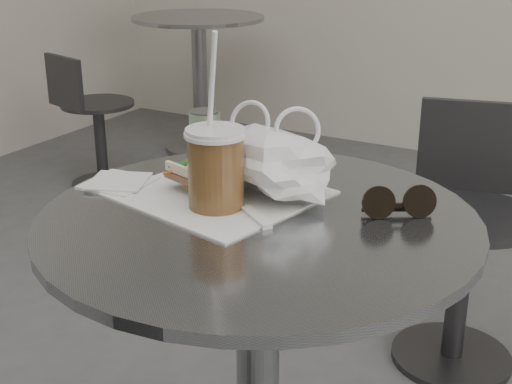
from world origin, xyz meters
The scene contains 11 objects.
cafe_table centered at (0.00, 0.20, 0.47)m, with size 0.76×0.76×0.74m.
bg_table centered at (-1.60, 2.40, 0.47)m, with size 0.70×0.70×0.74m.
chair_far centered at (0.16, 1.10, 0.33)m, with size 0.39×0.42×0.74m.
bg_chair centered at (-1.72, 1.66, 0.29)m, with size 0.35×0.37×0.65m.
sandwich_paper centered at (-0.11, 0.25, 0.74)m, with size 0.32×0.31×0.00m, color white.
banh_mi centered at (-0.13, 0.23, 0.78)m, with size 0.22×0.13×0.07m.
iced_coffee centered at (-0.08, 0.19, 0.81)m, with size 0.11×0.11×0.31m.
sunglasses centered at (0.21, 0.31, 0.76)m, with size 0.12×0.09×0.06m.
plastic_bag centered at (-0.04, 0.30, 0.80)m, with size 0.24×0.19×0.12m, color silver, non-canonical shape.
napkin_stack centered at (-0.31, 0.20, 0.74)m, with size 0.14×0.14×0.01m.
drink_can centered at (-0.22, 0.37, 0.80)m, with size 0.06×0.06×0.12m.
Camera 1 is at (0.55, -0.78, 1.21)m, focal length 50.00 mm.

